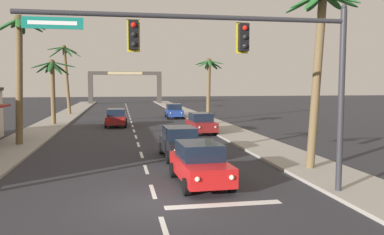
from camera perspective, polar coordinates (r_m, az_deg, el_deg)
The scene contains 16 objects.
ground_plane at distance 13.81m, azimuth -5.14°, elevation -12.16°, with size 220.00×220.00×0.00m, color #2D2D33.
sidewalk_right at distance 34.58m, azimuth 4.74°, elevation -1.71°, with size 3.20×110.00×0.14m, color #9E998E.
sidewalk_left at distance 34.04m, azimuth -21.53°, elevation -2.14°, with size 3.20×110.00×0.14m, color #9E998E.
lane_markings at distance 33.35m, azimuth -7.55°, elevation -2.09°, with size 4.28×87.65×0.01m.
traffic_signal_mast at distance 13.75m, azimuth 7.86°, elevation 8.77°, with size 11.18×0.41×6.84m.
sedan_lead_at_stop_bar at distance 16.01m, azimuth 1.13°, elevation -6.60°, with size 2.07×4.50×1.68m.
sedan_third_in_queue at distance 21.69m, azimuth -1.74°, elevation -3.56°, with size 2.05×4.49×1.68m.
sedan_oncoming_far at distance 37.95m, azimuth -10.85°, elevation 0.00°, with size 2.08×4.50×1.68m.
sedan_parked_nearest_kerb at distance 32.00m, azimuth 1.32°, elevation -0.81°, with size 2.02×4.48×1.68m.
sedan_parked_mid_kerb at distance 46.36m, azimuth -2.59°, elevation 0.96°, with size 2.04×4.49×1.68m.
palm_left_second at distance 27.80m, azimuth -23.63°, elevation 7.72°, with size 3.19×3.16×8.41m.
palm_left_third at distance 40.47m, azimuth -19.43°, elevation 5.07°, with size 4.02×3.95×6.36m.
palm_left_farthest at distance 53.40m, azimuth -17.73°, elevation 6.78°, with size 4.12×4.59×8.93m.
palm_right_nearest at distance 19.22m, azimuth 17.86°, elevation 9.97°, with size 3.52×3.66×8.41m.
palm_right_third at distance 43.86m, azimuth 2.45°, elevation 5.58°, with size 3.10×3.30×6.82m.
town_gateway_arch at distance 80.35m, azimuth -9.58°, elevation 4.95°, with size 14.45×0.90×6.44m.
Camera 1 is at (-1.18, -13.15, 4.05)m, focal length 37.04 mm.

